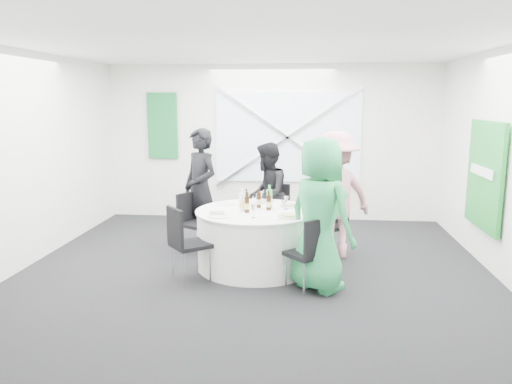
# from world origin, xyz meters

# --- Properties ---
(floor) EXTENTS (6.00, 6.00, 0.00)m
(floor) POSITION_xyz_m (0.00, 0.00, 0.00)
(floor) COLOR black
(floor) RESTS_ON ground
(ceiling) EXTENTS (6.00, 6.00, 0.00)m
(ceiling) POSITION_xyz_m (0.00, 0.00, 2.80)
(ceiling) COLOR white
(ceiling) RESTS_ON wall_back
(wall_back) EXTENTS (6.00, 0.00, 6.00)m
(wall_back) POSITION_xyz_m (0.00, 3.00, 1.40)
(wall_back) COLOR white
(wall_back) RESTS_ON floor
(wall_front) EXTENTS (6.00, 0.00, 6.00)m
(wall_front) POSITION_xyz_m (0.00, -3.00, 1.40)
(wall_front) COLOR white
(wall_front) RESTS_ON floor
(wall_left) EXTENTS (0.00, 6.00, 6.00)m
(wall_left) POSITION_xyz_m (-3.00, 0.00, 1.40)
(wall_left) COLOR white
(wall_left) RESTS_ON floor
(wall_right) EXTENTS (0.00, 6.00, 6.00)m
(wall_right) POSITION_xyz_m (3.00, 0.00, 1.40)
(wall_right) COLOR white
(wall_right) RESTS_ON floor
(window_panel) EXTENTS (2.60, 0.03, 1.60)m
(window_panel) POSITION_xyz_m (0.30, 2.96, 1.50)
(window_panel) COLOR silver
(window_panel) RESTS_ON wall_back
(window_brace_a) EXTENTS (2.63, 0.05, 1.84)m
(window_brace_a) POSITION_xyz_m (0.30, 2.92, 1.50)
(window_brace_a) COLOR silver
(window_brace_a) RESTS_ON window_panel
(window_brace_b) EXTENTS (2.63, 0.05, 1.84)m
(window_brace_b) POSITION_xyz_m (0.30, 2.92, 1.50)
(window_brace_b) COLOR silver
(window_brace_b) RESTS_ON window_panel
(green_banner) EXTENTS (0.55, 0.04, 1.20)m
(green_banner) POSITION_xyz_m (-2.00, 2.95, 1.70)
(green_banner) COLOR #14652A
(green_banner) RESTS_ON wall_back
(green_sign) EXTENTS (0.05, 1.20, 1.40)m
(green_sign) POSITION_xyz_m (2.94, 0.60, 1.20)
(green_sign) COLOR #18882A
(green_sign) RESTS_ON wall_right
(banquet_table) EXTENTS (1.56, 1.56, 0.76)m
(banquet_table) POSITION_xyz_m (0.00, 0.20, 0.38)
(banquet_table) COLOR silver
(banquet_table) RESTS_ON floor
(chair_back) EXTENTS (0.48, 0.49, 0.92)m
(chair_back) POSITION_xyz_m (0.18, 1.25, 0.54)
(chair_back) COLOR black
(chair_back) RESTS_ON floor
(chair_back_left) EXTENTS (0.53, 0.53, 0.85)m
(chair_back_left) POSITION_xyz_m (-0.99, 0.80, 0.50)
(chair_back_left) COLOR black
(chair_back_left) RESTS_ON floor
(chair_back_right) EXTENTS (0.52, 0.52, 0.83)m
(chair_back_right) POSITION_xyz_m (1.04, 0.86, 0.48)
(chair_back_right) COLOR black
(chair_back_right) RESTS_ON floor
(chair_front_right) EXTENTS (0.55, 0.55, 0.86)m
(chair_front_right) POSITION_xyz_m (0.70, -0.59, 0.50)
(chair_front_right) COLOR black
(chair_front_right) RESTS_ON floor
(chair_front_left) EXTENTS (0.59, 0.59, 0.92)m
(chair_front_left) POSITION_xyz_m (-0.79, -0.44, 0.54)
(chair_front_left) COLOR black
(chair_front_left) RESTS_ON floor
(person_man_back_left) EXTENTS (0.76, 0.74, 1.77)m
(person_man_back_left) POSITION_xyz_m (-0.89, 1.00, 0.88)
(person_man_back_left) COLOR black
(person_man_back_left) RESTS_ON floor
(person_man_back) EXTENTS (0.46, 0.78, 1.55)m
(person_man_back) POSITION_xyz_m (0.06, 1.22, 0.77)
(person_man_back) COLOR black
(person_man_back) RESTS_ON floor
(person_woman_pink) EXTENTS (1.25, 0.99, 1.75)m
(person_woman_pink) POSITION_xyz_m (1.03, 0.73, 0.88)
(person_woman_pink) COLOR #CD8490
(person_woman_pink) RESTS_ON floor
(person_woman_green) EXTENTS (1.01, 0.99, 1.76)m
(person_woman_green) POSITION_xyz_m (0.79, -0.50, 0.88)
(person_woman_green) COLOR #299954
(person_woman_green) RESTS_ON floor
(plate_back) EXTENTS (0.25, 0.25, 0.01)m
(plate_back) POSITION_xyz_m (0.01, 0.69, 0.77)
(plate_back) COLOR silver
(plate_back) RESTS_ON banquet_table
(plate_back_left) EXTENTS (0.25, 0.25, 0.01)m
(plate_back_left) POSITION_xyz_m (-0.44, 0.53, 0.77)
(plate_back_left) COLOR silver
(plate_back_left) RESTS_ON banquet_table
(plate_back_right) EXTENTS (0.25, 0.25, 0.04)m
(plate_back_right) POSITION_xyz_m (0.42, 0.46, 0.78)
(plate_back_right) COLOR silver
(plate_back_right) RESTS_ON banquet_table
(plate_front_right) EXTENTS (0.29, 0.29, 0.04)m
(plate_front_right) POSITION_xyz_m (0.44, -0.14, 0.78)
(plate_front_right) COLOR silver
(plate_front_right) RESTS_ON banquet_table
(plate_front_left) EXTENTS (0.28, 0.28, 0.01)m
(plate_front_left) POSITION_xyz_m (-0.42, -0.20, 0.77)
(plate_front_left) COLOR silver
(plate_front_left) RESTS_ON banquet_table
(napkin) EXTENTS (0.20, 0.15, 0.05)m
(napkin) POSITION_xyz_m (-0.45, -0.11, 0.80)
(napkin) COLOR silver
(napkin) RESTS_ON plate_front_left
(beer_bottle_a) EXTENTS (0.06, 0.06, 0.27)m
(beer_bottle_a) POSITION_xyz_m (-0.13, 0.25, 0.86)
(beer_bottle_a) COLOR #3C1F0B
(beer_bottle_a) RESTS_ON banquet_table
(beer_bottle_b) EXTENTS (0.06, 0.06, 0.26)m
(beer_bottle_b) POSITION_xyz_m (0.02, 0.37, 0.86)
(beer_bottle_b) COLOR #3C1F0B
(beer_bottle_b) RESTS_ON banquet_table
(beer_bottle_c) EXTENTS (0.06, 0.06, 0.25)m
(beer_bottle_c) POSITION_xyz_m (0.16, 0.23, 0.85)
(beer_bottle_c) COLOR #3C1F0B
(beer_bottle_c) RESTS_ON banquet_table
(beer_bottle_d) EXTENTS (0.06, 0.06, 0.27)m
(beer_bottle_d) POSITION_xyz_m (-0.10, 0.05, 0.86)
(beer_bottle_d) COLOR #3C1F0B
(beer_bottle_d) RESTS_ON banquet_table
(green_water_bottle) EXTENTS (0.08, 0.08, 0.31)m
(green_water_bottle) POSITION_xyz_m (0.16, 0.32, 0.88)
(green_water_bottle) COLOR green
(green_water_bottle) RESTS_ON banquet_table
(clear_water_bottle) EXTENTS (0.08, 0.08, 0.29)m
(clear_water_bottle) POSITION_xyz_m (-0.17, 0.12, 0.88)
(clear_water_bottle) COLOR white
(clear_water_bottle) RESTS_ON banquet_table
(wine_glass_a) EXTENTS (0.07, 0.07, 0.17)m
(wine_glass_a) POSITION_xyz_m (0.03, 0.61, 0.88)
(wine_glass_a) COLOR white
(wine_glass_a) RESTS_ON banquet_table
(wine_glass_b) EXTENTS (0.07, 0.07, 0.17)m
(wine_glass_b) POSITION_xyz_m (0.36, 0.03, 0.88)
(wine_glass_b) COLOR white
(wine_glass_b) RESTS_ON banquet_table
(wine_glass_c) EXTENTS (0.07, 0.07, 0.17)m
(wine_glass_c) POSITION_xyz_m (-0.23, 0.44, 0.88)
(wine_glass_c) COLOR white
(wine_glass_c) RESTS_ON banquet_table
(wine_glass_d) EXTENTS (0.07, 0.07, 0.17)m
(wine_glass_d) POSITION_xyz_m (-0.18, 0.59, 0.88)
(wine_glass_d) COLOR white
(wine_glass_d) RESTS_ON banquet_table
(wine_glass_e) EXTENTS (0.07, 0.07, 0.17)m
(wine_glass_e) POSITION_xyz_m (0.38, 0.30, 0.88)
(wine_glass_e) COLOR white
(wine_glass_e) RESTS_ON banquet_table
(wine_glass_f) EXTENTS (0.07, 0.07, 0.17)m
(wine_glass_f) POSITION_xyz_m (0.01, -0.21, 0.88)
(wine_glass_f) COLOR white
(wine_glass_f) RESTS_ON banquet_table
(fork_a) EXTENTS (0.11, 0.12, 0.01)m
(fork_a) POSITION_xyz_m (-0.52, -0.04, 0.76)
(fork_a) COLOR silver
(fork_a) RESTS_ON banquet_table
(knife_a) EXTENTS (0.10, 0.13, 0.01)m
(knife_a) POSITION_xyz_m (-0.36, -0.25, 0.76)
(knife_a) COLOR silver
(knife_a) RESTS_ON banquet_table
(fork_b) EXTENTS (0.10, 0.13, 0.01)m
(fork_b) POSITION_xyz_m (0.34, -0.26, 0.76)
(fork_b) COLOR silver
(fork_b) RESTS_ON banquet_table
(knife_b) EXTENTS (0.10, 0.13, 0.01)m
(knife_b) POSITION_xyz_m (0.54, 0.00, 0.76)
(knife_b) COLOR silver
(knife_b) RESTS_ON banquet_table
(fork_c) EXTENTS (0.15, 0.03, 0.01)m
(fork_c) POSITION_xyz_m (0.12, 0.76, 0.76)
(fork_c) COLOR silver
(fork_c) RESTS_ON banquet_table
(knife_c) EXTENTS (0.15, 0.02, 0.01)m
(knife_c) POSITION_xyz_m (-0.16, 0.75, 0.76)
(knife_c) COLOR silver
(knife_c) RESTS_ON banquet_table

